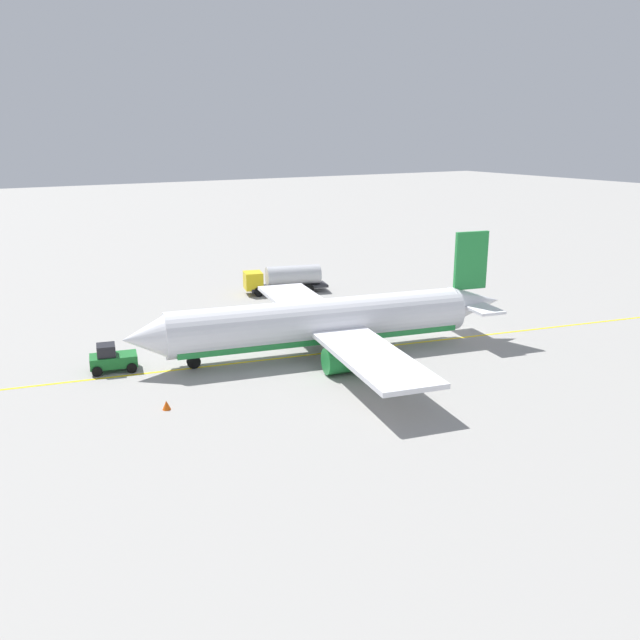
{
  "coord_description": "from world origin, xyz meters",
  "views": [
    {
      "loc": [
        27.49,
        46.59,
        18.33
      ],
      "look_at": [
        0.0,
        0.0,
        3.0
      ],
      "focal_mm": 37.48,
      "sensor_mm": 36.0,
      "label": 1
    }
  ],
  "objects_px": {
    "fuel_tanker": "(285,278)",
    "pushback_tug": "(112,358)",
    "safety_cone_nose": "(166,405)",
    "refueling_worker": "(276,302)",
    "airplane": "(325,323)"
  },
  "relations": [
    {
      "from": "fuel_tanker",
      "to": "pushback_tug",
      "type": "height_order",
      "value": "fuel_tanker"
    },
    {
      "from": "refueling_worker",
      "to": "safety_cone_nose",
      "type": "height_order",
      "value": "refueling_worker"
    },
    {
      "from": "fuel_tanker",
      "to": "safety_cone_nose",
      "type": "bearing_deg",
      "value": 49.03
    },
    {
      "from": "refueling_worker",
      "to": "safety_cone_nose",
      "type": "relative_size",
      "value": 2.63
    },
    {
      "from": "refueling_worker",
      "to": "safety_cone_nose",
      "type": "distance_m",
      "value": 27.16
    },
    {
      "from": "pushback_tug",
      "to": "refueling_worker",
      "type": "bearing_deg",
      "value": -152.73
    },
    {
      "from": "fuel_tanker",
      "to": "pushback_tug",
      "type": "bearing_deg",
      "value": 34.72
    },
    {
      "from": "safety_cone_nose",
      "to": "refueling_worker",
      "type": "bearing_deg",
      "value": -133.0
    },
    {
      "from": "airplane",
      "to": "refueling_worker",
      "type": "relative_size",
      "value": 19.71
    },
    {
      "from": "airplane",
      "to": "safety_cone_nose",
      "type": "xyz_separation_m",
      "value": [
        15.55,
        4.79,
        -2.39
      ]
    },
    {
      "from": "pushback_tug",
      "to": "refueling_worker",
      "type": "xyz_separation_m",
      "value": [
        -19.75,
        -10.18,
        -0.19
      ]
    },
    {
      "from": "pushback_tug",
      "to": "fuel_tanker",
      "type": "bearing_deg",
      "value": -145.28
    },
    {
      "from": "pushback_tug",
      "to": "safety_cone_nose",
      "type": "relative_size",
      "value": 6.05
    },
    {
      "from": "fuel_tanker",
      "to": "refueling_worker",
      "type": "height_order",
      "value": "fuel_tanker"
    },
    {
      "from": "fuel_tanker",
      "to": "pushback_tug",
      "type": "relative_size",
      "value": 2.56
    }
  ]
}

